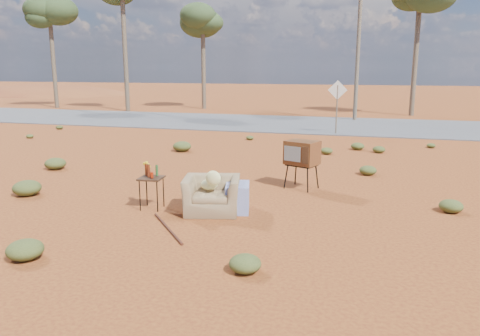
# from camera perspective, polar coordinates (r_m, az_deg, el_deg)

# --- Properties ---
(ground) EXTENTS (140.00, 140.00, 0.00)m
(ground) POSITION_cam_1_polar(r_m,az_deg,el_deg) (8.49, -5.59, -6.35)
(ground) COLOR #96511E
(ground) RESTS_ON ground
(highway) EXTENTS (140.00, 7.00, 0.04)m
(highway) POSITION_cam_1_polar(r_m,az_deg,el_deg) (22.83, 8.45, 5.30)
(highway) COLOR #565659
(highway) RESTS_ON ground
(dirt_mound) EXTENTS (26.00, 18.00, 2.00)m
(dirt_mound) POSITION_cam_1_polar(r_m,az_deg,el_deg) (53.08, -22.63, 8.31)
(dirt_mound) COLOR brown
(dirt_mound) RESTS_ON ground
(armchair) EXTENTS (1.32, 1.04, 0.91)m
(armchair) POSITION_cam_1_polar(r_m,az_deg,el_deg) (8.82, -2.87, -2.73)
(armchair) COLOR olive
(armchair) RESTS_ON ground
(tv_unit) EXTENTS (0.82, 0.75, 1.09)m
(tv_unit) POSITION_cam_1_polar(r_m,az_deg,el_deg) (10.54, 7.57, 1.78)
(tv_unit) COLOR black
(tv_unit) RESTS_ON ground
(side_table) EXTENTS (0.48, 0.48, 0.89)m
(side_table) POSITION_cam_1_polar(r_m,az_deg,el_deg) (9.15, -10.89, -0.94)
(side_table) COLOR #3A2515
(side_table) RESTS_ON ground
(rusty_bar) EXTENTS (1.10, 1.28, 0.04)m
(rusty_bar) POSITION_cam_1_polar(r_m,az_deg,el_deg) (8.09, -8.81, -7.22)
(rusty_bar) COLOR #4B2114
(rusty_bar) RESTS_ON ground
(road_sign) EXTENTS (0.78, 0.06, 2.19)m
(road_sign) POSITION_cam_1_polar(r_m,az_deg,el_deg) (19.57, 11.77, 8.42)
(road_sign) COLOR brown
(road_sign) RESTS_ON ground
(eucalyptus_far_left) EXTENTS (3.20, 3.20, 7.10)m
(eucalyptus_far_left) POSITION_cam_1_polar(r_m,az_deg,el_deg) (34.74, -22.18, 16.65)
(eucalyptus_far_left) COLOR brown
(eucalyptus_far_left) RESTS_ON ground
(eucalyptus_near_left) EXTENTS (3.20, 3.20, 6.60)m
(eucalyptus_near_left) POSITION_cam_1_polar(r_m,az_deg,el_deg) (31.59, -4.57, 17.12)
(eucalyptus_near_left) COLOR brown
(eucalyptus_near_left) RESTS_ON ground
(utility_pole_center) EXTENTS (1.40, 0.20, 8.00)m
(utility_pole_center) POSITION_cam_1_polar(r_m,az_deg,el_deg) (25.04, 14.27, 15.12)
(utility_pole_center) COLOR brown
(utility_pole_center) RESTS_ON ground
(scrub_patch) EXTENTS (17.49, 8.07, 0.33)m
(scrub_patch) POSITION_cam_1_polar(r_m,az_deg,el_deg) (12.74, -1.76, 0.61)
(scrub_patch) COLOR #4C5223
(scrub_patch) RESTS_ON ground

